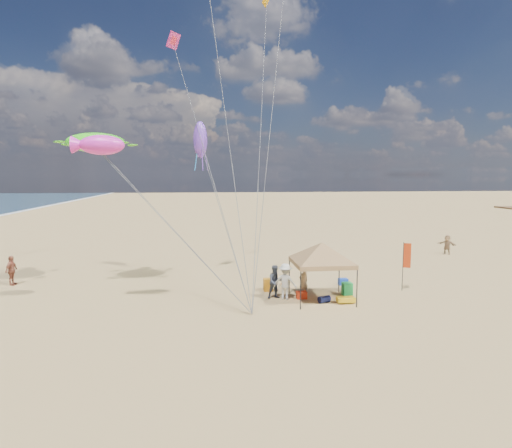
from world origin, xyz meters
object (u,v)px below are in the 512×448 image
object	(u,v)px
feather_flag	(406,258)
beach_cart	(346,299)
person_near_c	(285,282)
person_far_a	(11,270)
person_near_a	(303,282)
cooler_blue	(343,282)
canopy_tent	(322,245)
person_far_c	(447,245)
person_near_b	(276,282)
cooler_red	(302,295)
chair_yellow	(268,285)
chair_green	(347,289)

from	to	relation	value
feather_flag	beach_cart	bearing A→B (deg)	-155.32
feather_flag	person_near_c	distance (m)	7.15
person_near_c	person_far_a	bearing A→B (deg)	7.22
beach_cart	person_near_a	size ratio (longest dim) A/B	0.57
beach_cart	person_near_a	bearing A→B (deg)	138.40
cooler_blue	person_near_a	world-z (taller)	person_near_a
canopy_tent	person_far_c	size ratio (longest dim) A/B	3.51
person_near_b	person_far_a	xyz separation A→B (m)	(-15.10, 4.62, -0.01)
person_far_a	canopy_tent	bearing A→B (deg)	-97.18
cooler_blue	beach_cart	bearing A→B (deg)	-106.51
cooler_red	person_far_c	bearing A→B (deg)	36.48
beach_cart	person_far_a	xyz separation A→B (m)	(-18.51, 5.95, 0.69)
cooler_red	person_near_c	bearing A→B (deg)	-177.28
feather_flag	person_near_c	world-z (taller)	feather_flag
canopy_tent	chair_yellow	xyz separation A→B (m)	(-2.48, 2.11, -2.59)
person_near_c	feather_flag	bearing A→B (deg)	-148.69
person_far_c	cooler_red	bearing A→B (deg)	-91.45
chair_yellow	beach_cart	xyz separation A→B (m)	(3.58, -2.82, -0.15)
feather_flag	chair_green	world-z (taller)	feather_flag
chair_green	person_near_c	world-z (taller)	person_near_c
person_far_c	chair_yellow	bearing A→B (deg)	-98.49
cooler_red	chair_green	distance (m)	2.63
person_near_a	person_near_c	size ratio (longest dim) A/B	0.82
cooler_red	person_far_a	size ratio (longest dim) A/B	0.30
person_near_b	person_far_c	bearing A→B (deg)	23.90
chair_yellow	person_far_a	size ratio (longest dim) A/B	0.40
person_near_c	canopy_tent	bearing A→B (deg)	-166.17
cooler_red	person_near_b	distance (m)	1.55
chair_green	person_near_a	world-z (taller)	person_near_a
cooler_red	chair_yellow	world-z (taller)	chair_yellow
cooler_blue	chair_green	xyz separation A→B (m)	(-0.50, -2.17, 0.16)
canopy_tent	person_near_a	world-z (taller)	canopy_tent
beach_cart	person_near_a	xyz separation A→B (m)	(-1.83, 1.62, 0.58)
cooler_blue	person_near_a	bearing A→B (deg)	-145.71
canopy_tent	cooler_blue	distance (m)	4.53
cooler_blue	person_near_b	size ratio (longest dim) A/B	0.30
person_near_c	cooler_blue	bearing A→B (deg)	-123.06
chair_yellow	feather_flag	bearing A→B (deg)	-6.93
cooler_red	person_near_a	distance (m)	0.82
chair_yellow	beach_cart	distance (m)	4.56
chair_yellow	person_near_a	distance (m)	2.17
person_near_a	person_far_c	bearing A→B (deg)	-164.98
person_near_a	person_far_a	bearing A→B (deg)	-35.08
canopy_tent	person_far_a	world-z (taller)	canopy_tent
person_near_b	cooler_blue	bearing A→B (deg)	17.22
canopy_tent	person_near_c	distance (m)	2.72
feather_flag	person_near_b	world-z (taller)	feather_flag
cooler_red	person_far_a	world-z (taller)	person_far_a
person_near_b	person_far_c	world-z (taller)	person_near_b
cooler_blue	chair_yellow	bearing A→B (deg)	-170.62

